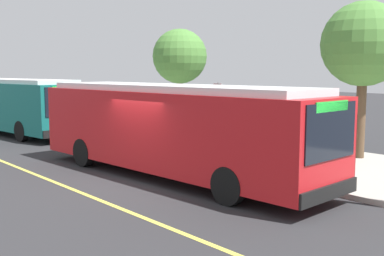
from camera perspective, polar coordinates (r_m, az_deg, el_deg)
name	(u,v)px	position (r m, az deg, el deg)	size (l,w,h in m)	color
ground_plane	(145,181)	(14.95, -5.66, -6.29)	(120.00, 120.00, 0.00)	#2B2B2D
sidewalk_curb	(270,156)	(18.96, 9.33, -3.31)	(44.00, 6.40, 0.15)	#A8A399
lane_stripe_center	(80,192)	(13.84, -13.18, -7.50)	(36.00, 0.14, 0.01)	#E0D64C
transit_bus_main	(171,127)	(15.22, -2.49, 0.15)	(11.48, 3.16, 2.95)	red
transit_bus_second	(10,103)	(27.94, -20.92, 2.76)	(11.66, 3.64, 2.95)	#146B66
bus_shelter	(222,105)	(20.84, 3.65, 2.78)	(2.90, 1.60, 2.48)	#333338
waiting_bench	(223,135)	(20.76, 3.71, -0.80)	(1.60, 0.48, 0.95)	brown
route_sign_post	(218,110)	(17.67, 3.10, 2.19)	(0.44, 0.08, 2.80)	#333338
pedestrian_commuter	(193,124)	(20.46, 0.10, 0.47)	(0.24, 0.40, 1.69)	#282D47
street_tree_near_shelter	(180,57)	(26.25, -1.48, 8.48)	(2.96, 2.96, 5.51)	brown
street_tree_upstreet	(364,45)	(18.77, 19.80, 9.32)	(3.11, 3.11, 5.77)	brown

